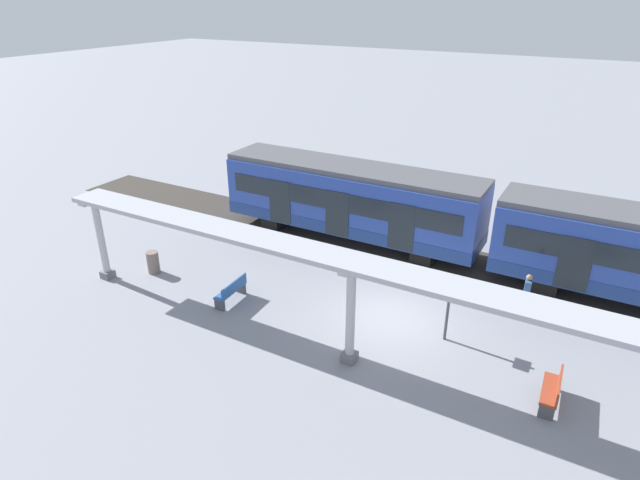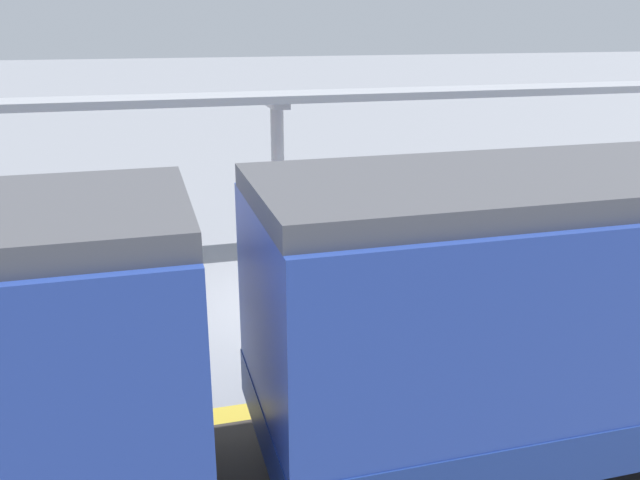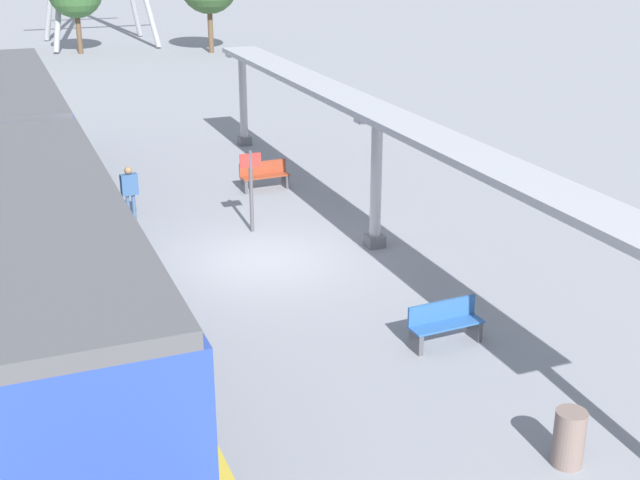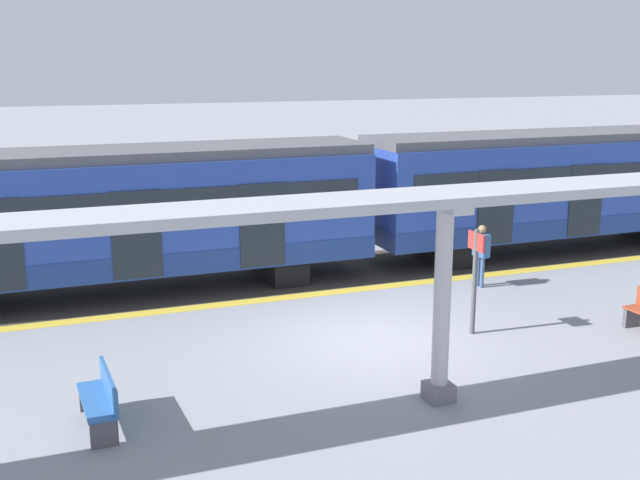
# 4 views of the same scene
# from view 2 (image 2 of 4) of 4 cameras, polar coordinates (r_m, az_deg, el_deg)

# --- Properties ---
(ground_plane) EXTENTS (176.00, 176.00, 0.00)m
(ground_plane) POSITION_cam_2_polar(r_m,az_deg,el_deg) (12.24, -1.24, -5.49)
(ground_plane) COLOR gray
(tactile_edge_strip) EXTENTS (0.39, 28.41, 0.01)m
(tactile_edge_strip) POSITION_cam_2_polar(r_m,az_deg,el_deg) (9.49, 3.69, -13.07)
(tactile_edge_strip) COLOR gold
(tactile_edge_strip) RESTS_ON ground
(trackbed) EXTENTS (3.20, 40.41, 0.01)m
(trackbed) POSITION_cam_2_polar(r_m,az_deg,el_deg) (8.12, 8.04, -19.36)
(trackbed) COLOR #38332D
(trackbed) RESTS_ON ground
(canopy_pillar_second) EXTENTS (1.10, 0.44, 3.34)m
(canopy_pillar_second) POSITION_cam_2_polar(r_m,az_deg,el_deg) (14.51, -3.62, 5.35)
(canopy_pillar_second) COLOR slate
(canopy_pillar_second) RESTS_ON ground
(canopy_beam) EXTENTS (1.20, 22.73, 0.16)m
(canopy_beam) POSITION_cam_2_polar(r_m,az_deg,el_deg) (14.17, -4.79, 12.09)
(canopy_beam) COLOR #A8AAB2
(canopy_beam) RESTS_ON canopy_pillar_nearest
(bench_near_end) EXTENTS (1.52, 0.52, 0.86)m
(bench_near_end) POSITION_cam_2_polar(r_m,az_deg,el_deg) (15.87, 16.28, 1.08)
(bench_near_end) COLOR #2C5B9D
(bench_near_end) RESTS_ON ground
(platform_info_sign) EXTENTS (0.56, 0.10, 2.20)m
(platform_info_sign) POSITION_cam_2_polar(r_m,az_deg,el_deg) (11.88, -11.49, 0.23)
(platform_info_sign) COLOR #4C4C51
(platform_info_sign) RESTS_ON ground
(passenger_waiting_near_edge) EXTENTS (0.47, 0.26, 1.57)m
(passenger_waiting_near_edge) POSITION_cam_2_polar(r_m,az_deg,el_deg) (9.44, -21.98, -7.93)
(passenger_waiting_near_edge) COLOR #3B5880
(passenger_waiting_near_edge) RESTS_ON ground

